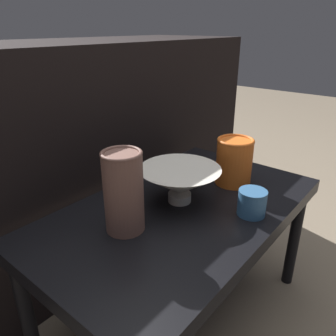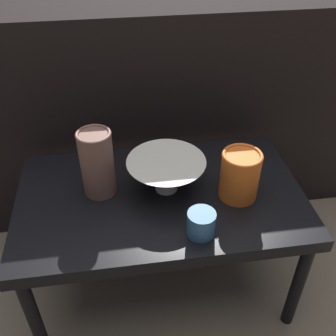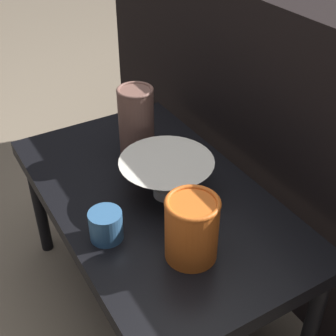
# 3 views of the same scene
# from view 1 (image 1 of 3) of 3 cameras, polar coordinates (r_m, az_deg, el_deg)

# --- Properties ---
(ground_plane) EXTENTS (8.00, 8.00, 0.00)m
(ground_plane) POSITION_cam_1_polar(r_m,az_deg,el_deg) (1.14, 2.02, -24.33)
(ground_plane) COLOR #7F705B
(table) EXTENTS (0.81, 0.48, 0.40)m
(table) POSITION_cam_1_polar(r_m,az_deg,el_deg) (0.91, 2.34, -8.94)
(table) COLOR black
(table) RESTS_ON ground_plane
(couch_backdrop) EXTENTS (1.72, 0.50, 0.80)m
(couch_backdrop) POSITION_cam_1_polar(r_m,az_deg,el_deg) (1.27, -18.32, 1.75)
(couch_backdrop) COLOR black
(couch_backdrop) RESTS_ON ground_plane
(bowl) EXTENTS (0.22, 0.22, 0.10)m
(bowl) POSITION_cam_1_polar(r_m,az_deg,el_deg) (0.88, 2.07, -2.36)
(bowl) COLOR silver
(bowl) RESTS_ON table
(vase_textured_left) EXTENTS (0.09, 0.09, 0.20)m
(vase_textured_left) POSITION_cam_1_polar(r_m,az_deg,el_deg) (0.75, -7.76, -3.99)
(vase_textured_left) COLOR brown
(vase_textured_left) RESTS_ON table
(vase_colorful_right) EXTENTS (0.11, 0.11, 0.14)m
(vase_colorful_right) POSITION_cam_1_polar(r_m,az_deg,el_deg) (1.00, 11.45, 1.28)
(vase_colorful_right) COLOR orange
(vase_colorful_right) RESTS_ON table
(cup) EXTENTS (0.07, 0.07, 0.07)m
(cup) POSITION_cam_1_polar(r_m,az_deg,el_deg) (0.86, 14.41, -5.87)
(cup) COLOR #33608E
(cup) RESTS_ON table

